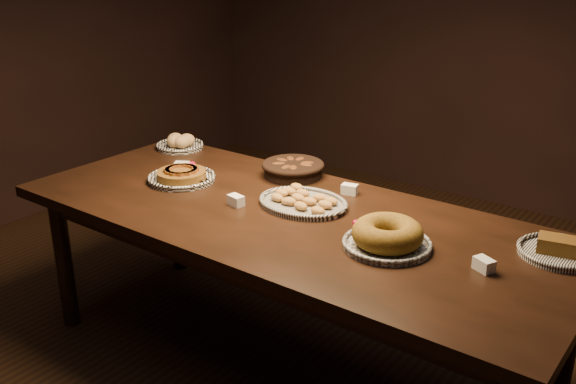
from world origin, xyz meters
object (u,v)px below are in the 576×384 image
Objects in this scene: buffet_table at (287,229)px; madeleine_platter at (303,202)px; bundt_cake_plate at (387,237)px; apple_tart_plate at (182,176)px.

madeleine_platter is at bearing 86.68° from buffet_table.
buffet_table is 0.14m from madeleine_platter.
bundt_cake_plate is at bearing -4.96° from buffet_table.
bundt_cake_plate is (0.49, -0.15, 0.03)m from madeleine_platter.
apple_tart_plate is at bearing 172.53° from madeleine_platter.
madeleine_platter is 0.51m from bundt_cake_plate.
madeleine_platter is at bearing 27.46° from apple_tart_plate.
buffet_table is at bearing -108.75° from madeleine_platter.
buffet_table is 6.88× the size of bundt_cake_plate.
bundt_cake_plate reaches higher than buffet_table.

